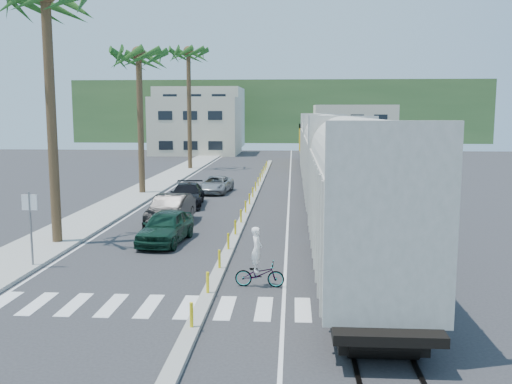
% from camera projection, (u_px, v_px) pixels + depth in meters
% --- Properties ---
extents(ground, '(140.00, 140.00, 0.00)m').
position_uv_depth(ground, '(212.00, 288.00, 19.70)').
color(ground, '#28282B').
rests_on(ground, ground).
extents(sidewalk, '(3.00, 90.00, 0.15)m').
position_uv_depth(sidewalk, '(150.00, 188.00, 44.94)').
color(sidewalk, gray).
rests_on(sidewalk, ground).
extents(rails, '(1.56, 100.00, 0.06)m').
position_uv_depth(rails, '(320.00, 185.00, 47.04)').
color(rails, black).
rests_on(rails, ground).
extents(median, '(0.45, 60.00, 0.85)m').
position_uv_depth(median, '(253.00, 198.00, 39.41)').
color(median, gray).
rests_on(median, ground).
extents(crosswalk, '(14.00, 2.20, 0.01)m').
position_uv_depth(crosswalk, '(203.00, 307.00, 17.73)').
color(crosswalk, silver).
rests_on(crosswalk, ground).
extents(lane_markings, '(9.42, 90.00, 0.01)m').
position_uv_depth(lane_markings, '(230.00, 189.00, 44.54)').
color(lane_markings, silver).
rests_on(lane_markings, ground).
extents(freight_train, '(3.00, 60.94, 5.85)m').
position_uv_depth(freight_train, '(325.00, 157.00, 39.91)').
color(freight_train, '#A2A195').
rests_on(freight_train, ground).
extents(palm_trees, '(3.50, 37.20, 13.75)m').
position_uv_depth(palm_trees, '(144.00, 45.00, 41.13)').
color(palm_trees, brown).
rests_on(palm_trees, ground).
extents(street_sign, '(0.60, 0.08, 3.00)m').
position_uv_depth(street_sign, '(30.00, 219.00, 21.87)').
color(street_sign, slate).
rests_on(street_sign, ground).
extents(buildings, '(38.00, 27.00, 10.00)m').
position_uv_depth(buildings, '(235.00, 122.00, 90.30)').
color(buildings, beige).
rests_on(buildings, ground).
extents(hillside, '(80.00, 20.00, 12.00)m').
position_uv_depth(hillside, '(280.00, 112.00, 117.66)').
color(hillside, '#385628').
rests_on(hillside, ground).
extents(car_lead, '(2.61, 4.80, 1.53)m').
position_uv_depth(car_lead, '(166.00, 227.00, 26.35)').
color(car_lead, '#103123').
rests_on(car_lead, ground).
extents(car_second, '(2.09, 5.02, 1.61)m').
position_uv_depth(car_second, '(171.00, 210.00, 30.56)').
color(car_second, black).
rests_on(car_second, ground).
extents(car_third, '(2.94, 5.37, 1.45)m').
position_uv_depth(car_third, '(187.00, 195.00, 36.64)').
color(car_third, black).
rests_on(car_third, ground).
extents(car_rear, '(2.89, 4.85, 1.24)m').
position_uv_depth(car_rear, '(216.00, 185.00, 42.60)').
color(car_rear, '#95979A').
rests_on(car_rear, ground).
extents(cyclist, '(0.77, 1.76, 2.12)m').
position_uv_depth(cyclist, '(259.00, 268.00, 19.74)').
color(cyclist, '#9EA0A5').
rests_on(cyclist, ground).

